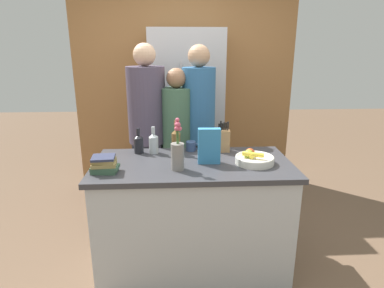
{
  "coord_description": "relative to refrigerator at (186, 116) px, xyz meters",
  "views": [
    {
      "loc": [
        -0.13,
        -2.33,
        1.75
      ],
      "look_at": [
        0.0,
        0.1,
        1.03
      ],
      "focal_mm": 30.0,
      "sensor_mm": 36.0,
      "label": 1
    }
  ],
  "objects": [
    {
      "name": "person_at_sink",
      "position": [
        -0.41,
        -0.69,
        0.03
      ],
      "size": [
        0.36,
        0.36,
        1.81
      ],
      "rotation": [
        0.0,
        0.0,
        -0.11
      ],
      "color": "#383842",
      "rests_on": "ground_plane"
    },
    {
      "name": "fruit_bowl",
      "position": [
        0.46,
        -1.47,
        -0.03
      ],
      "size": [
        0.29,
        0.29,
        0.1
      ],
      "color": "silver",
      "rests_on": "kitchen_island"
    },
    {
      "name": "bottle_oil",
      "position": [
        -0.44,
        -1.17,
        0.01
      ],
      "size": [
        0.08,
        0.08,
        0.21
      ],
      "color": "black",
      "rests_on": "kitchen_island"
    },
    {
      "name": "refrigerator",
      "position": [
        0.0,
        0.0,
        0.0
      ],
      "size": [
        0.83,
        0.62,
        1.97
      ],
      "color": "#B7B7BC",
      "rests_on": "ground_plane"
    },
    {
      "name": "ground_plane",
      "position": [
        -0.01,
        -1.43,
        -0.98
      ],
      "size": [
        14.0,
        14.0,
        0.0
      ],
      "primitive_type": "plane",
      "color": "brown"
    },
    {
      "name": "kitchen_island",
      "position": [
        -0.01,
        -1.43,
        -0.53
      ],
      "size": [
        1.53,
        0.76,
        0.91
      ],
      "color": "silver",
      "rests_on": "ground_plane"
    },
    {
      "name": "person_in_blue",
      "position": [
        -0.12,
        -0.73,
        -0.08
      ],
      "size": [
        0.29,
        0.29,
        1.59
      ],
      "rotation": [
        0.0,
        0.0,
        0.19
      ],
      "color": "#383842",
      "rests_on": "ground_plane"
    },
    {
      "name": "bottle_wine",
      "position": [
        -0.13,
        -1.2,
        0.04
      ],
      "size": [
        0.07,
        0.07,
        0.28
      ],
      "color": "brown",
      "rests_on": "kitchen_island"
    },
    {
      "name": "bottle_vinegar",
      "position": [
        -0.32,
        -1.18,
        0.02
      ],
      "size": [
        0.08,
        0.08,
        0.23
      ],
      "color": "#B2BCC1",
      "rests_on": "kitchen_island"
    },
    {
      "name": "coffee_mug",
      "position": [
        0.0,
        -1.13,
        -0.03
      ],
      "size": [
        0.11,
        0.08,
        0.08
      ],
      "color": "#334770",
      "rests_on": "kitchen_island"
    },
    {
      "name": "cereal_box",
      "position": [
        0.12,
        -1.45,
        0.06
      ],
      "size": [
        0.17,
        0.06,
        0.27
      ],
      "color": "teal",
      "rests_on": "kitchen_island"
    },
    {
      "name": "back_wall_wood",
      "position": [
        -0.01,
        0.36,
        0.32
      ],
      "size": [
        2.73,
        0.12,
        2.6
      ],
      "color": "#9E6B3D",
      "rests_on": "ground_plane"
    },
    {
      "name": "book_stack",
      "position": [
        -0.64,
        -1.6,
        -0.01
      ],
      "size": [
        0.2,
        0.16,
        0.12
      ],
      "color": "#3D6047",
      "rests_on": "kitchen_island"
    },
    {
      "name": "person_in_red_tee",
      "position": [
        0.1,
        -0.67,
        0.04
      ],
      "size": [
        0.32,
        0.32,
        1.79
      ],
      "rotation": [
        0.0,
        0.0,
        -0.39
      ],
      "color": "#383842",
      "rests_on": "ground_plane"
    },
    {
      "name": "knife_block",
      "position": [
        0.27,
        -1.16,
        0.03
      ],
      "size": [
        0.11,
        0.09,
        0.27
      ],
      "color": "#A87A4C",
      "rests_on": "kitchen_island"
    },
    {
      "name": "flower_vase",
      "position": [
        -0.12,
        -1.57,
        0.05
      ],
      "size": [
        0.1,
        0.1,
        0.38
      ],
      "color": "gray",
      "rests_on": "kitchen_island"
    }
  ]
}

